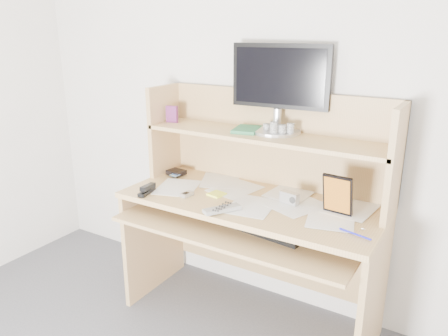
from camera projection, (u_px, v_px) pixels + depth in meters
The scene contains 19 objects.
back_wall at pixel (279, 99), 2.45m from camera, with size 3.60×0.04×2.50m, color silver.
desk at pixel (257, 204), 2.43m from camera, with size 1.40×0.70×1.30m.
paper_clutter at pixel (250, 199), 2.34m from camera, with size 1.32×0.54×0.01m, color white.
keyboard at pixel (264, 228), 2.20m from camera, with size 0.46×0.21×0.03m.
tv_remote at pixel (222, 209), 2.18m from camera, with size 0.05×0.19×0.02m, color gray.
flip_phone at pixel (187, 194), 2.39m from camera, with size 0.04×0.08×0.02m, color #B1B1B3.
stapler at pixel (147, 189), 2.42m from camera, with size 0.04×0.14×0.04m, color black.
wallet at pixel (176, 172), 2.73m from camera, with size 0.10×0.09×0.03m, color black.
sticky_note_pad at pixel (217, 194), 2.41m from camera, with size 0.08×0.08×0.01m, color #FFE643.
digital_camera at pixel (289, 198), 2.27m from camera, with size 0.10×0.04×0.06m, color #AEAEB1.
game_case at pixel (338, 195), 2.11m from camera, with size 0.15×0.02×0.21m, color black.
blue_pen at pixel (355, 234), 1.93m from camera, with size 0.01×0.01×0.16m, color #1818B5.
card_box at pixel (172, 114), 2.65m from camera, with size 0.07×0.02×0.10m, color maroon.
shelf_book at pixel (247, 130), 2.43m from camera, with size 0.13×0.18×0.02m, color #378A58.
chip_stack_a at pixel (282, 130), 2.31m from camera, with size 0.04×0.04×0.06m, color black.
chip_stack_b at pixel (290, 130), 2.32m from camera, with size 0.04×0.04×0.07m, color white.
chip_stack_c at pixel (267, 128), 2.39m from camera, with size 0.04×0.04×0.05m, color black.
chip_stack_d at pixel (274, 129), 2.31m from camera, with size 0.04×0.04×0.08m, color white.
monitor at pixel (280, 86), 2.35m from camera, with size 0.55×0.27×0.47m.
Camera 1 is at (1.01, -0.46, 1.62)m, focal length 35.00 mm.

